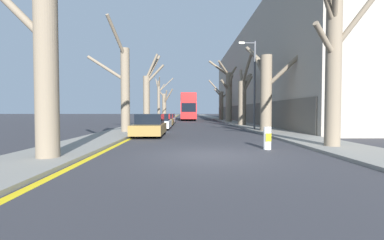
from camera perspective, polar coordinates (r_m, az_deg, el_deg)
ground_plane at (r=9.35m, az=4.01°, el=-7.91°), size 300.00×300.00×0.00m
sidewalk_left at (r=59.39m, az=-5.93°, el=0.45°), size 2.78×120.00×0.12m
sidewalk_right at (r=59.55m, az=5.08°, el=0.46°), size 2.78×120.00×0.12m
building_facade_right at (r=41.22m, az=17.26°, el=8.82°), size 10.08×47.84×13.22m
kerb_line_stripe at (r=59.29m, az=-4.42°, el=0.40°), size 0.24×120.00×0.01m
street_tree_left_0 at (r=9.71m, az=-29.93°, el=15.03°), size 4.54×3.62×7.64m
street_tree_left_1 at (r=19.53m, az=-14.93°, el=7.30°), size 3.28×3.90×7.90m
street_tree_left_2 at (r=29.47m, az=-9.83°, el=5.37°), size 2.45×1.41×8.02m
street_tree_left_3 at (r=40.26m, az=-7.31°, el=4.74°), size 2.99×3.09×6.89m
street_tree_left_4 at (r=50.75m, az=-6.15°, el=3.38°), size 3.23×1.98×6.04m
street_tree_right_0 at (r=12.59m, az=29.07°, el=11.69°), size 3.17×2.65×7.76m
street_tree_right_1 at (r=20.69m, az=16.19°, el=6.65°), size 3.49×4.68×7.23m
street_tree_right_2 at (r=28.72m, az=11.25°, el=4.90°), size 1.67×3.34×7.61m
street_tree_right_3 at (r=37.36m, az=8.05°, el=5.86°), size 4.16×2.28×8.90m
street_tree_right_4 at (r=46.08m, az=6.50°, el=3.72°), size 4.66×1.82×7.28m
double_decker_bus at (r=46.42m, az=-0.80°, el=3.21°), size 2.63×10.46×4.65m
parked_car_0 at (r=16.83m, az=-9.36°, el=-1.25°), size 1.86×4.28×1.43m
parked_car_1 at (r=23.24m, az=-7.11°, el=-0.41°), size 1.88×4.49×1.38m
parked_car_2 at (r=28.71m, az=-5.99°, el=-0.01°), size 1.83×4.19×1.31m
parked_car_3 at (r=34.42m, az=-5.20°, el=0.29°), size 1.72×3.94×1.27m
lamp_post at (r=21.76m, az=13.48°, el=8.49°), size 1.40×0.20×7.29m
traffic_bollard at (r=11.23m, az=16.39°, el=-3.89°), size 0.31×0.32×0.95m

